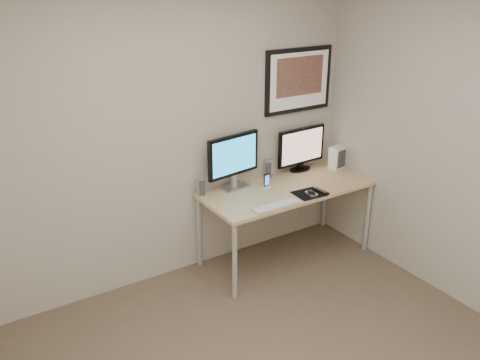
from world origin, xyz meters
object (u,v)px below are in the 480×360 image
(monitor_large, at_px, (233,159))
(speaker_right, at_px, (267,169))
(monitor_tv, at_px, (301,148))
(speaker_left, at_px, (201,187))
(fan_unit, at_px, (337,158))
(phone_dock, at_px, (267,181))
(desk, at_px, (287,194))
(framed_art, at_px, (299,80))
(keyboard, at_px, (276,206))

(monitor_large, distance_m, speaker_right, 0.45)
(monitor_tv, distance_m, speaker_left, 1.14)
(fan_unit, bearing_deg, phone_dock, 172.42)
(desk, distance_m, speaker_right, 0.33)
(framed_art, relative_size, fan_unit, 3.34)
(fan_unit, bearing_deg, monitor_large, 164.16)
(framed_art, height_order, fan_unit, framed_art)
(speaker_left, xyz_separation_m, speaker_right, (0.74, 0.03, 0.01))
(speaker_right, bearing_deg, monitor_tv, 17.66)
(monitor_tv, bearing_deg, speaker_right, 175.08)
(speaker_right, xyz_separation_m, keyboard, (-0.31, -0.57, -0.08))
(monitor_tv, distance_m, speaker_right, 0.42)
(desk, height_order, monitor_tv, monitor_tv)
(framed_art, height_order, speaker_right, framed_art)
(desk, height_order, framed_art, framed_art)
(desk, xyz_separation_m, framed_art, (0.35, 0.33, 0.96))
(monitor_large, xyz_separation_m, phone_dock, (0.26, -0.16, -0.21))
(desk, bearing_deg, keyboard, -139.54)
(framed_art, relative_size, phone_dock, 5.54)
(keyboard, xyz_separation_m, fan_unit, (1.05, 0.40, 0.10))
(speaker_left, height_order, fan_unit, fan_unit)
(framed_art, distance_m, speaker_right, 0.88)
(desk, relative_size, speaker_right, 8.94)
(framed_art, xyz_separation_m, phone_dock, (-0.51, -0.24, -0.82))
(desk, bearing_deg, phone_dock, 150.24)
(monitor_large, xyz_separation_m, speaker_right, (0.40, 0.04, -0.19))
(monitor_tv, bearing_deg, phone_dock, -163.93)
(framed_art, height_order, monitor_large, framed_art)
(desk, relative_size, phone_dock, 11.81)
(fan_unit, bearing_deg, framed_art, 140.94)
(framed_art, distance_m, monitor_large, 0.99)
(monitor_large, bearing_deg, desk, -39.04)
(speaker_left, distance_m, speaker_right, 0.74)
(speaker_left, bearing_deg, phone_dock, -9.94)
(phone_dock, bearing_deg, desk, -37.59)
(desk, distance_m, fan_unit, 0.75)
(speaker_left, distance_m, phone_dock, 0.61)
(framed_art, xyz_separation_m, speaker_right, (-0.37, -0.04, -0.80))
(fan_unit, bearing_deg, speaker_left, 165.32)
(desk, relative_size, framed_art, 2.13)
(speaker_right, relative_size, fan_unit, 0.80)
(speaker_left, xyz_separation_m, phone_dock, (0.59, -0.16, -0.02))
(framed_art, xyz_separation_m, fan_unit, (0.37, -0.21, -0.78))
(monitor_large, distance_m, speaker_left, 0.39)
(monitor_large, distance_m, phone_dock, 0.37)
(monitor_large, distance_m, fan_unit, 1.16)
(monitor_tv, xyz_separation_m, keyboard, (-0.70, -0.55, -0.23))
(monitor_tv, bearing_deg, monitor_large, 179.30)
(phone_dock, height_order, fan_unit, fan_unit)
(monitor_tv, height_order, fan_unit, monitor_tv)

